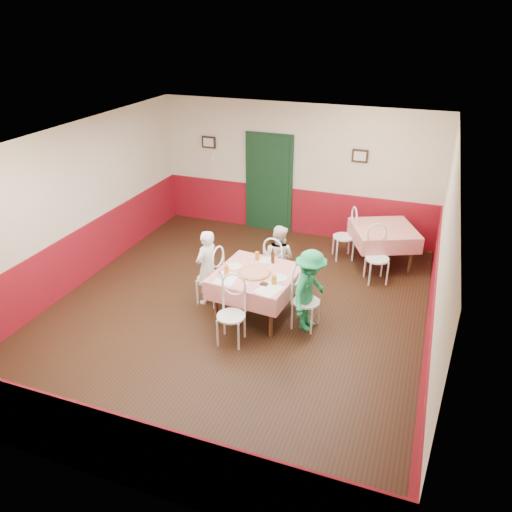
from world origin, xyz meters
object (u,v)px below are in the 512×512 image
(second_table, at_px, (382,246))
(chair_far, at_px, (277,267))
(chair_right, at_px, (306,302))
(wallet, at_px, (264,284))
(glass_b, at_px, (274,280))
(glass_c, at_px, (257,256))
(glass_a, at_px, (226,270))
(diner_far, at_px, (278,258))
(chair_left, at_px, (210,278))
(pizza, at_px, (254,273))
(beer_bottle, at_px, (273,257))
(chair_second_b, at_px, (377,259))
(chair_second_a, at_px, (344,237))
(chair_near, at_px, (231,316))
(main_table, at_px, (256,294))
(diner_right, at_px, (310,291))
(diner_left, at_px, (207,267))

(second_table, relative_size, chair_far, 1.24)
(chair_right, distance_m, wallet, 0.72)
(glass_b, xyz_separation_m, glass_c, (-0.52, 0.68, -0.00))
(glass_a, xyz_separation_m, diner_far, (0.50, 1.10, -0.23))
(chair_far, bearing_deg, chair_left, 48.70)
(chair_left, bearing_deg, pizza, 87.89)
(glass_c, bearing_deg, chair_left, -153.44)
(glass_a, height_order, wallet, glass_a)
(glass_b, height_order, glass_c, glass_b)
(beer_bottle, xyz_separation_m, diner_far, (-0.06, 0.49, -0.27))
(chair_second_b, distance_m, wallet, 2.55)
(glass_c, xyz_separation_m, beer_bottle, (0.28, -0.03, 0.05))
(chair_second_a, xyz_separation_m, wallet, (-0.68, -2.83, 0.32))
(glass_a, distance_m, wallet, 0.67)
(pizza, height_order, wallet, pizza)
(second_table, bearing_deg, beer_bottle, -125.85)
(wallet, bearing_deg, chair_right, 26.94)
(second_table, xyz_separation_m, pizza, (-1.68, -2.56, 0.40))
(glass_c, distance_m, beer_bottle, 0.29)
(chair_near, bearing_deg, main_table, 79.49)
(chair_second_b, relative_size, beer_bottle, 3.99)
(main_table, height_order, chair_second_a, chair_second_a)
(glass_a, relative_size, glass_b, 1.04)
(second_table, height_order, beer_bottle, beer_bottle)
(beer_bottle, distance_m, wallet, 0.73)
(chair_far, height_order, chair_second_a, same)
(chair_left, distance_m, pizza, 0.91)
(second_table, bearing_deg, glass_b, -115.00)
(main_table, xyz_separation_m, diner_right, (0.90, -0.08, 0.29))
(main_table, distance_m, chair_left, 0.85)
(glass_c, bearing_deg, diner_far, 64.22)
(second_table, xyz_separation_m, diner_right, (-0.77, -2.60, 0.29))
(second_table, xyz_separation_m, diner_far, (-1.59, -1.62, 0.23))
(main_table, xyz_separation_m, glass_b, (0.38, -0.25, 0.46))
(main_table, distance_m, chair_far, 0.85)
(chair_second_b, relative_size, glass_b, 6.41)
(chair_second_a, distance_m, diner_right, 2.61)
(pizza, bearing_deg, wallet, -47.49)
(chair_right, bearing_deg, second_table, -11.16)
(second_table, xyz_separation_m, beer_bottle, (-1.53, -2.12, 0.50))
(glass_c, bearing_deg, chair_far, 62.08)
(chair_second_b, height_order, pizza, chair_second_b)
(chair_far, xyz_separation_m, chair_second_a, (0.84, 1.67, 0.00))
(glass_c, height_order, diner_right, diner_right)
(chair_second_b, xyz_separation_m, diner_left, (-2.57, -1.68, 0.20))
(chair_second_b, relative_size, pizza, 1.84)
(glass_c, distance_m, wallet, 0.85)
(chair_far, xyz_separation_m, diner_right, (0.82, -0.93, 0.21))
(main_table, relative_size, chair_right, 1.36)
(chair_right, bearing_deg, glass_b, 116.39)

